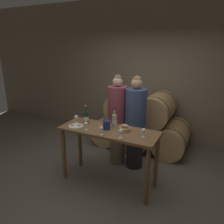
# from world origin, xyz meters

# --- Properties ---
(ground_plane) EXTENTS (10.00, 10.00, 0.00)m
(ground_plane) POSITION_xyz_m (0.00, 0.00, 0.00)
(ground_plane) COLOR #665E51
(stone_wall_back) EXTENTS (10.00, 0.12, 3.20)m
(stone_wall_back) POSITION_xyz_m (0.00, 2.13, 1.60)
(stone_wall_back) COLOR #7F705B
(stone_wall_back) RESTS_ON ground_plane
(barrel_stack) EXTENTS (2.04, 0.98, 1.24)m
(barrel_stack) POSITION_xyz_m (-0.00, 1.52, 0.56)
(barrel_stack) COLOR tan
(barrel_stack) RESTS_ON ground_plane
(tasting_table) EXTENTS (1.55, 0.58, 0.94)m
(tasting_table) POSITION_xyz_m (0.00, 0.00, 0.78)
(tasting_table) COLOR brown
(tasting_table) RESTS_ON ground_plane
(person_left) EXTENTS (0.35, 0.35, 1.69)m
(person_left) POSITION_xyz_m (-0.16, 0.66, 0.85)
(person_left) COLOR #756651
(person_left) RESTS_ON ground_plane
(person_right) EXTENTS (0.37, 0.37, 1.69)m
(person_right) POSITION_xyz_m (0.19, 0.66, 0.85)
(person_right) COLOR #232326
(person_right) RESTS_ON ground_plane
(wine_bottle_red) EXTENTS (0.08, 0.08, 0.31)m
(wine_bottle_red) POSITION_xyz_m (-0.46, 0.08, 1.04)
(wine_bottle_red) COLOR #193819
(wine_bottle_red) RESTS_ON tasting_table
(wine_bottle_white) EXTENTS (0.08, 0.08, 0.31)m
(wine_bottle_white) POSITION_xyz_m (0.02, 0.15, 1.04)
(wine_bottle_white) COLOR #ADBC7F
(wine_bottle_white) RESTS_ON tasting_table
(blue_crock) EXTENTS (0.12, 0.12, 0.14)m
(blue_crock) POSITION_xyz_m (-0.04, -0.00, 1.01)
(blue_crock) COLOR navy
(blue_crock) RESTS_ON tasting_table
(bread_basket) EXTENTS (0.17, 0.17, 0.11)m
(bread_basket) POSITION_xyz_m (0.25, 0.05, 0.98)
(bread_basket) COLOR tan
(bread_basket) RESTS_ON tasting_table
(cheese_plate) EXTENTS (0.24, 0.24, 0.04)m
(cheese_plate) POSITION_xyz_m (-0.53, -0.12, 0.94)
(cheese_plate) COLOR white
(cheese_plate) RESTS_ON tasting_table
(wine_glass_far_left) EXTENTS (0.07, 0.07, 0.13)m
(wine_glass_far_left) POSITION_xyz_m (-0.62, 0.03, 1.03)
(wine_glass_far_left) COLOR white
(wine_glass_far_left) RESTS_ON tasting_table
(wine_glass_left) EXTENTS (0.07, 0.07, 0.13)m
(wine_glass_left) POSITION_xyz_m (-0.30, -0.17, 1.03)
(wine_glass_left) COLOR white
(wine_glass_left) RESTS_ON tasting_table
(wine_glass_center) EXTENTS (0.07, 0.07, 0.13)m
(wine_glass_center) POSITION_xyz_m (-0.01, -0.22, 1.03)
(wine_glass_center) COLOR white
(wine_glass_center) RESTS_ON tasting_table
(wine_glass_right) EXTENTS (0.07, 0.07, 0.13)m
(wine_glass_right) POSITION_xyz_m (0.30, -0.21, 1.03)
(wine_glass_right) COLOR white
(wine_glass_right) RESTS_ON tasting_table
(wine_glass_far_right) EXTENTS (0.07, 0.07, 0.13)m
(wine_glass_far_right) POSITION_xyz_m (0.57, -0.03, 1.03)
(wine_glass_far_right) COLOR white
(wine_glass_far_right) RESTS_ON tasting_table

